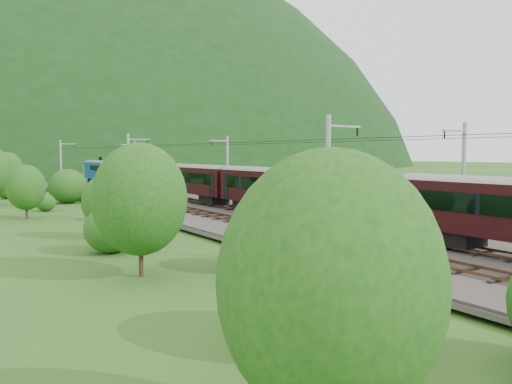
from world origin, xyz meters
TOP-DOWN VIEW (x-y plane):
  - ground at (0.00, 0.00)m, footprint 600.00×600.00m
  - railbed at (0.00, 10.00)m, footprint 14.00×220.00m
  - track_left at (-2.40, 10.00)m, footprint 2.40×220.00m
  - track_right at (2.40, 10.00)m, footprint 2.40×220.00m
  - catenary_left at (-6.12, 32.00)m, footprint 2.54×192.28m
  - catenary_right at (6.12, 32.00)m, footprint 2.54×192.28m
  - overhead_wires at (0.00, 10.00)m, footprint 4.83×198.00m
  - train at (2.40, 13.40)m, footprint 3.03×121.74m
  - hazard_post_near at (-0.52, 45.66)m, footprint 0.15×0.15m
  - hazard_post_far at (-0.01, 54.14)m, footprint 0.17×0.17m
  - signal at (-3.69, 41.07)m, footprint 0.21×0.21m
  - vegetation_left at (-14.30, 21.48)m, footprint 13.29×147.34m
  - vegetation_right at (12.57, 2.70)m, footprint 6.19×109.53m

SIDE VIEW (x-z plane):
  - ground at x=0.00m, z-range 0.00..0.00m
  - railbed at x=0.00m, z-range 0.00..0.30m
  - track_left at x=-2.40m, z-range 0.24..0.51m
  - track_right at x=2.40m, z-range 0.24..0.51m
  - hazard_post_near at x=-0.52m, z-range 0.30..1.74m
  - hazard_post_far at x=-0.01m, z-range 0.30..1.86m
  - vegetation_right at x=12.57m, z-range -0.23..2.73m
  - signal at x=-3.69m, z-range 0.46..2.35m
  - vegetation_left at x=-14.30m, z-range -0.85..6.18m
  - train at x=2.40m, z-range 0.94..6.21m
  - catenary_left at x=-6.12m, z-range 0.50..8.50m
  - catenary_right at x=6.12m, z-range 0.50..8.50m
  - overhead_wires at x=0.00m, z-range 7.08..7.12m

